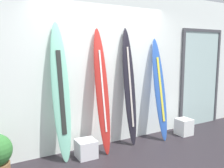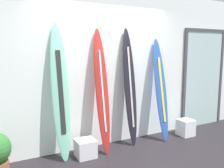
{
  "view_description": "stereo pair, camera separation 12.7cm",
  "coord_description": "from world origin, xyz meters",
  "px_view_note": "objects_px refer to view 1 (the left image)",
  "views": [
    {
      "loc": [
        -2.05,
        -2.61,
        1.74
      ],
      "look_at": [
        0.0,
        0.95,
        1.15
      ],
      "focal_mm": 39.13,
      "sensor_mm": 36.0,
      "label": 1
    },
    {
      "loc": [
        -1.94,
        -2.67,
        1.74
      ],
      "look_at": [
        0.0,
        0.95,
        1.15
      ],
      "focal_mm": 39.13,
      "sensor_mm": 36.0,
      "label": 2
    }
  ],
  "objects_px": {
    "surfboard_crimson": "(102,92)",
    "surfboard_charcoal": "(129,87)",
    "surfboard_cobalt": "(160,89)",
    "glass_door": "(200,76)",
    "display_block_left": "(86,149)",
    "display_block_center": "(184,127)",
    "surfboard_seafoam": "(61,93)"
  },
  "relations": [
    {
      "from": "surfboard_charcoal",
      "to": "display_block_center",
      "type": "relative_size",
      "value": 6.46
    },
    {
      "from": "surfboard_cobalt",
      "to": "surfboard_crimson",
      "type": "bearing_deg",
      "value": -180.0
    },
    {
      "from": "display_block_center",
      "to": "surfboard_seafoam",
      "type": "bearing_deg",
      "value": 176.24
    },
    {
      "from": "surfboard_charcoal",
      "to": "display_block_center",
      "type": "bearing_deg",
      "value": -8.43
    },
    {
      "from": "surfboard_seafoam",
      "to": "surfboard_cobalt",
      "type": "xyz_separation_m",
      "value": [
        1.94,
        -0.04,
        -0.09
      ]
    },
    {
      "from": "surfboard_cobalt",
      "to": "surfboard_charcoal",
      "type": "bearing_deg",
      "value": 174.77
    },
    {
      "from": "surfboard_crimson",
      "to": "glass_door",
      "type": "xyz_separation_m",
      "value": [
        2.66,
        0.24,
        0.09
      ]
    },
    {
      "from": "surfboard_seafoam",
      "to": "display_block_center",
      "type": "relative_size",
      "value": 6.58
    },
    {
      "from": "surfboard_crimson",
      "to": "display_block_left",
      "type": "distance_m",
      "value": 0.96
    },
    {
      "from": "surfboard_charcoal",
      "to": "display_block_center",
      "type": "distance_m",
      "value": 1.53
    },
    {
      "from": "display_block_left",
      "to": "display_block_center",
      "type": "bearing_deg",
      "value": -0.82
    },
    {
      "from": "surfboard_seafoam",
      "to": "display_block_center",
      "type": "xyz_separation_m",
      "value": [
        2.51,
        -0.17,
        -0.9
      ]
    },
    {
      "from": "surfboard_charcoal",
      "to": "glass_door",
      "type": "bearing_deg",
      "value": 4.86
    },
    {
      "from": "surfboard_seafoam",
      "to": "surfboard_charcoal",
      "type": "bearing_deg",
      "value": 0.75
    },
    {
      "from": "surfboard_charcoal",
      "to": "display_block_left",
      "type": "distance_m",
      "value": 1.32
    },
    {
      "from": "glass_door",
      "to": "display_block_left",
      "type": "bearing_deg",
      "value": -173.79
    },
    {
      "from": "surfboard_charcoal",
      "to": "surfboard_cobalt",
      "type": "bearing_deg",
      "value": -5.23
    },
    {
      "from": "surfboard_charcoal",
      "to": "glass_door",
      "type": "relative_size",
      "value": 0.97
    },
    {
      "from": "display_block_left",
      "to": "glass_door",
      "type": "relative_size",
      "value": 0.14
    },
    {
      "from": "surfboard_seafoam",
      "to": "glass_door",
      "type": "height_order",
      "value": "glass_door"
    },
    {
      "from": "surfboard_crimson",
      "to": "surfboard_charcoal",
      "type": "height_order",
      "value": "surfboard_charcoal"
    },
    {
      "from": "surfboard_seafoam",
      "to": "display_block_left",
      "type": "bearing_deg",
      "value": -21.19
    },
    {
      "from": "surfboard_seafoam",
      "to": "surfboard_charcoal",
      "type": "distance_m",
      "value": 1.28
    },
    {
      "from": "surfboard_crimson",
      "to": "surfboard_cobalt",
      "type": "height_order",
      "value": "surfboard_crimson"
    },
    {
      "from": "display_block_center",
      "to": "display_block_left",
      "type": "bearing_deg",
      "value": 179.18
    },
    {
      "from": "surfboard_crimson",
      "to": "surfboard_charcoal",
      "type": "xyz_separation_m",
      "value": [
        0.59,
        0.06,
        0.03
      ]
    },
    {
      "from": "surfboard_cobalt",
      "to": "display_block_left",
      "type": "height_order",
      "value": "surfboard_cobalt"
    },
    {
      "from": "surfboard_crimson",
      "to": "surfboard_charcoal",
      "type": "bearing_deg",
      "value": 5.83
    },
    {
      "from": "display_block_center",
      "to": "glass_door",
      "type": "bearing_deg",
      "value": 23.1
    },
    {
      "from": "surfboard_cobalt",
      "to": "glass_door",
      "type": "relative_size",
      "value": 0.89
    },
    {
      "from": "surfboard_crimson",
      "to": "surfboard_cobalt",
      "type": "distance_m",
      "value": 1.25
    },
    {
      "from": "surfboard_crimson",
      "to": "surfboard_charcoal",
      "type": "distance_m",
      "value": 0.59
    }
  ]
}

